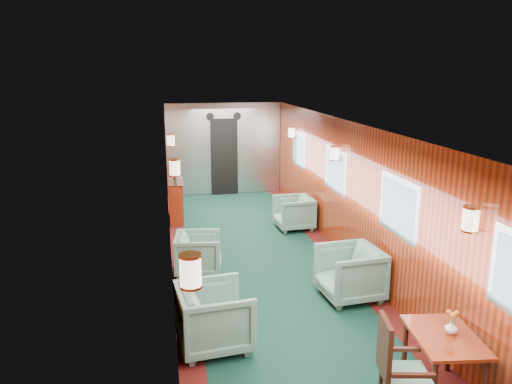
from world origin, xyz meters
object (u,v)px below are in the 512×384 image
credenza (176,200)px  armchair_left_near (214,317)px  side_chair (396,365)px  armchair_right_near (350,273)px  armchair_left_far (199,253)px  dining_table (444,345)px  armchair_right_far (294,213)px

credenza → armchair_left_near: size_ratio=1.38×
side_chair → armchair_right_near: 2.54m
credenza → armchair_right_near: 4.93m
side_chair → credenza: bearing=115.9°
armchair_left_far → credenza: bearing=12.3°
dining_table → side_chair: bearing=-153.2°
armchair_left_near → armchair_right_near: size_ratio=1.01×
side_chair → armchair_right_near: bearing=89.4°
dining_table → side_chair: side_chair is taller
armchair_left_far → dining_table: bearing=-141.2°
armchair_left_near → armchair_right_far: bearing=-32.9°
armchair_left_far → armchair_right_far: size_ratio=0.98×
armchair_left_far → armchair_right_far: (2.11, 1.97, 0.01)m
armchair_left_far → armchair_right_near: size_ratio=0.87×
armchair_right_near → armchair_right_far: armchair_right_near is taller
armchair_right_far → credenza: bearing=-117.2°
dining_table → side_chair: 0.66m
armchair_left_far → armchair_right_near: 2.45m
credenza → armchair_left_near: credenza is taller
armchair_left_near → armchair_right_near: (2.05, 0.95, -0.00)m
credenza → armchair_left_far: 3.04m
credenza → armchair_left_near: 5.30m
armchair_left_near → armchair_right_near: armchair_left_near is taller
dining_table → armchair_right_near: size_ratio=1.14×
armchair_left_near → armchair_right_far: size_ratio=1.13×
armchair_left_far → side_chair: bearing=-150.3°
dining_table → armchair_right_far: 5.55m
side_chair → armchair_right_far: 5.80m
credenza → armchair_right_far: size_ratio=1.56×
armchair_right_far → armchair_left_far: bearing=-50.2°
dining_table → armchair_right_far: bearing=98.1°
armchair_left_near → armchair_left_far: size_ratio=1.16×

